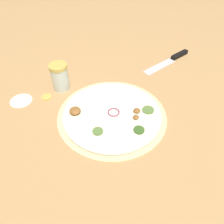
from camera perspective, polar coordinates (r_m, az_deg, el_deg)
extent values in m
plane|color=tan|center=(0.75, 0.00, -0.93)|extent=(3.00, 3.00, 0.00)
cylinder|color=beige|center=(0.74, 0.00, -0.74)|extent=(0.37, 0.37, 0.01)
cylinder|color=#EFE5C1|center=(0.74, 0.00, -0.44)|extent=(0.33, 0.33, 0.00)
torus|color=#934266|center=(0.74, 0.57, -0.24)|extent=(0.04, 0.04, 0.00)
ellipsoid|color=brown|center=(0.72, 6.27, -1.38)|extent=(0.02, 0.02, 0.01)
cylinder|color=#567538|center=(0.68, -3.76, -5.05)|extent=(0.03, 0.03, 0.00)
cylinder|color=#567538|center=(0.76, 9.41, 0.54)|extent=(0.04, 0.04, 0.00)
cylinder|color=#385B23|center=(0.69, 7.07, -4.69)|extent=(0.03, 0.03, 0.01)
ellipsoid|color=brown|center=(0.74, 6.52, 0.36)|extent=(0.02, 0.02, 0.01)
ellipsoid|color=brown|center=(0.74, -9.63, 0.30)|extent=(0.04, 0.04, 0.02)
cube|color=silver|center=(1.00, 12.31, 11.59)|extent=(0.17, 0.07, 0.00)
cube|color=black|center=(1.09, 17.22, 14.09)|extent=(0.10, 0.04, 0.02)
cylinder|color=silver|center=(0.85, -13.37, 8.59)|extent=(0.06, 0.06, 0.09)
cylinder|color=gold|center=(0.82, -13.98, 11.50)|extent=(0.07, 0.07, 0.01)
cylinder|color=gold|center=(0.85, -16.75, 3.88)|extent=(0.04, 0.04, 0.01)
cylinder|color=white|center=(0.87, -22.67, 2.77)|extent=(0.08, 0.08, 0.00)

